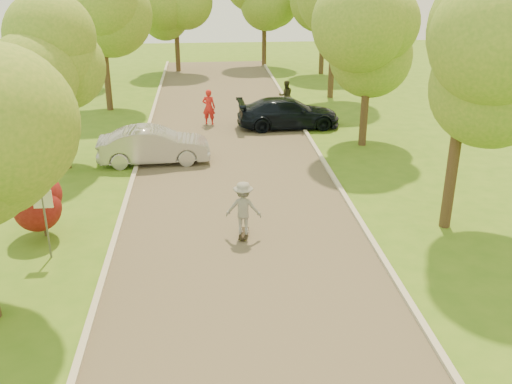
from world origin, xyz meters
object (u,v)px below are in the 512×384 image
object	(u,v)px
street_sign	(44,210)
person_olive	(286,95)
longboard	(244,233)
person_striped	(209,107)
dark_sedan	(288,113)
skateboarder	(243,208)
silver_sedan	(154,145)

from	to	relation	value
street_sign	person_olive	bearing A→B (deg)	60.83
longboard	person_striped	size ratio (longest dim) A/B	0.49
longboard	dark_sedan	bearing A→B (deg)	-94.31
longboard	skateboarder	bearing A→B (deg)	-0.00
silver_sedan	person_olive	size ratio (longest dim) A/B	2.75
skateboarder	silver_sedan	bearing A→B (deg)	-55.55
skateboarder	person_striped	distance (m)	13.43
street_sign	skateboarder	bearing A→B (deg)	8.39
person_olive	longboard	bearing A→B (deg)	72.48
street_sign	longboard	size ratio (longest dim) A/B	2.34
dark_sedan	longboard	distance (m)	12.90
street_sign	skateboarder	world-z (taller)	street_sign
street_sign	person_striped	world-z (taller)	street_sign
silver_sedan	dark_sedan	bearing A→B (deg)	-56.09
person_striped	dark_sedan	bearing A→B (deg)	-179.44
longboard	person_olive	world-z (taller)	person_olive
silver_sedan	longboard	size ratio (longest dim) A/B	5.13
street_sign	skateboarder	size ratio (longest dim) A/B	1.24
person_striped	longboard	bearing A→B (deg)	107.16
dark_sedan	longboard	bearing A→B (deg)	163.30
silver_sedan	person_striped	distance (m)	6.42
street_sign	person_olive	world-z (taller)	street_sign
longboard	silver_sedan	bearing A→B (deg)	-55.55
street_sign	dark_sedan	size ratio (longest dim) A/B	0.41
dark_sedan	person_olive	bearing A→B (deg)	-8.11
person_striped	street_sign	bearing A→B (deg)	84.19
skateboarder	person_striped	xyz separation A→B (m)	(-0.88, 13.40, -0.04)
longboard	skateboarder	distance (m)	0.90
dark_sedan	longboard	world-z (taller)	dark_sedan
dark_sedan	person_olive	distance (m)	3.69
silver_sedan	longboard	distance (m)	8.22
person_striped	person_olive	bearing A→B (deg)	-135.50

